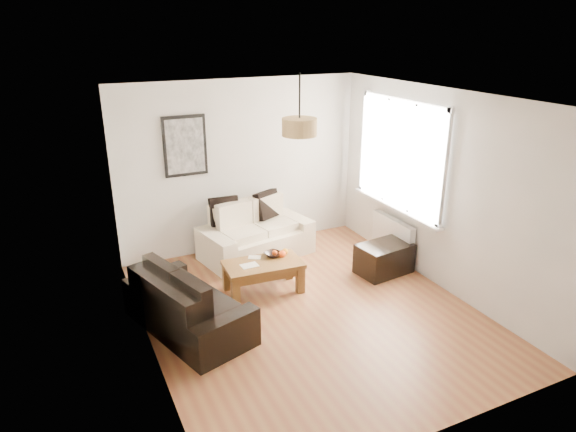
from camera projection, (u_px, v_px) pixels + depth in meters
name	position (u px, v px, depth m)	size (l,w,h in m)	color
floor	(309.00, 311.00, 6.31)	(4.50, 4.50, 0.00)	brown
ceiling	(312.00, 97.00, 5.40)	(3.80, 4.50, 0.00)	white
wall_back	(241.00, 166.00, 7.76)	(3.80, 0.04, 2.60)	silver
wall_front	(446.00, 303.00, 3.95)	(3.80, 0.04, 2.60)	silver
wall_left	(142.00, 241.00, 5.09)	(0.04, 4.50, 2.60)	silver
wall_right	(440.00, 190.00, 6.62)	(0.04, 4.50, 2.60)	silver
window_bay	(401.00, 155.00, 7.17)	(0.14, 1.90, 1.60)	white
radiator	(393.00, 235.00, 7.59)	(0.10, 0.90, 0.52)	white
poster	(185.00, 146.00, 7.25)	(0.62, 0.04, 0.87)	black
pendant_shade	(299.00, 127.00, 5.78)	(0.40, 0.40, 0.20)	tan
loveseat_cream	(256.00, 231.00, 7.69)	(1.61, 0.88, 0.80)	beige
sofa_leather	(188.00, 301.00, 5.83)	(1.64, 0.80, 0.71)	black
coffee_table	(263.00, 277.00, 6.72)	(1.01, 0.55, 0.41)	brown
ottoman	(384.00, 258.00, 7.23)	(0.75, 0.48, 0.43)	black
cushion_left	(224.00, 211.00, 7.57)	(0.43, 0.13, 0.43)	black
cushion_right	(267.00, 205.00, 7.85)	(0.42, 0.13, 0.42)	black
fruit_bowl	(273.00, 254.00, 6.83)	(0.22, 0.22, 0.05)	black
orange_a	(282.00, 254.00, 6.80)	(0.09, 0.09, 0.09)	#FC5715
orange_b	(285.00, 251.00, 6.88)	(0.09, 0.09, 0.09)	orange
orange_c	(275.00, 253.00, 6.83)	(0.07, 0.07, 0.07)	#D74D12
papers	(249.00, 265.00, 6.56)	(0.22, 0.15, 0.01)	white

